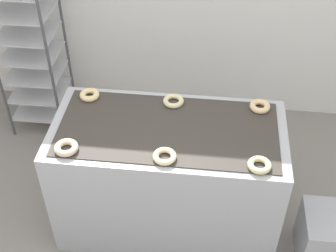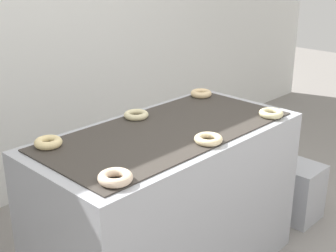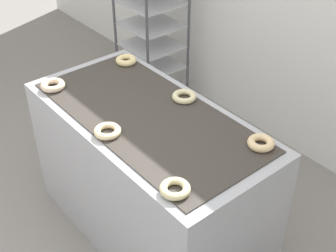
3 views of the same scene
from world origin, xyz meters
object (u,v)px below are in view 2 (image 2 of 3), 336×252
Objects in this scene: donut_far_left at (48,142)px; donut_near_right at (271,113)px; glaze_bin at (293,190)px; donut_near_center at (208,139)px; donut_far_right at (201,93)px; fryer_machine at (168,205)px; donut_near_left at (115,178)px; donut_far_center at (136,115)px.

donut_near_right is at bearing -25.47° from donut_far_left.
donut_near_center reaches higher than glaze_bin.
glaze_bin is at bearing -43.06° from donut_far_right.
fryer_machine is at bearing 169.60° from glaze_bin.
donut_near_center is at bearing -0.42° from donut_near_left.
fryer_machine is 11.15× the size of donut_far_left.
glaze_bin is 0.92m from donut_near_right.
donut_far_center is (-1.11, 0.47, 0.75)m from glaze_bin.
donut_near_center is 1.01× the size of donut_far_center.
donut_far_right is at bearing 42.87° from donut_near_center.
glaze_bin is (1.11, -0.20, -0.26)m from fryer_machine.
donut_far_center is (0.01, 0.27, 0.49)m from fryer_machine.
donut_near_left is at bearing -155.67° from donut_far_right.
donut_far_center is (-0.57, 0.56, -0.00)m from donut_near_right.
fryer_machine is 0.81m from donut_far_left.
donut_far_left is at bearing -179.96° from donut_far_center.
donut_near_center is 1.04× the size of donut_far_right.
donut_far_left reaches higher than glaze_bin.
fryer_machine reaches higher than glaze_bin.
donut_near_right is 0.99× the size of donut_far_center.
donut_far_left reaches higher than fryer_machine.
donut_far_center is at bearing -179.62° from donut_far_right.
donut_near_center is at bearing -42.40° from donut_far_left.
donut_far_center is at bearing 90.26° from donut_near_center.
donut_near_center is at bearing -176.20° from glaze_bin.
glaze_bin is at bearing -23.16° from donut_far_center.
donut_near_left reaches higher than donut_near_right.
donut_far_left is (-0.59, 0.27, 0.49)m from fryer_machine.
donut_near_center is at bearing -87.94° from fryer_machine.
donut_far_right is (1.19, 0.00, -0.00)m from donut_far_left.
donut_far_left and donut_far_right have the same top height.
donut_far_right is (0.59, 0.00, 0.00)m from donut_far_center.
glaze_bin is 2.87× the size of donut_near_center.
fryer_machine is 1.16m from glaze_bin.
donut_far_left reaches higher than donut_far_center.
donut_far_left is at bearing 155.46° from fryer_machine.
donut_far_center is (0.61, 0.54, -0.00)m from donut_near_left.
fryer_machine is at bearing 92.06° from donut_near_center.
donut_near_right is at bearing -92.24° from donut_far_right.
donut_far_left is (-0.60, 0.55, 0.00)m from donut_near_center.
donut_far_left is at bearing 154.53° from donut_near_right.
donut_far_left is 0.60m from donut_far_center.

